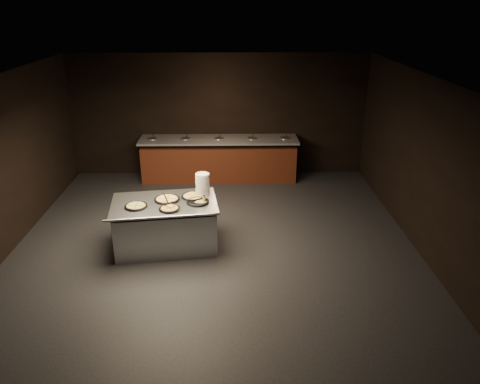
{
  "coord_description": "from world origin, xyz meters",
  "views": [
    {
      "loc": [
        0.31,
        -7.0,
        4.03
      ],
      "look_at": [
        0.44,
        0.3,
        1.0
      ],
      "focal_mm": 35.0,
      "sensor_mm": 36.0,
      "label": 1
    }
  ],
  "objects": [
    {
      "name": "server_left",
      "position": [
        -0.83,
        0.23,
        0.93
      ],
      "size": [
        0.25,
        0.31,
        0.18
      ],
      "rotation": [
        0.0,
        0.0,
        2.26
      ],
      "color": "silver",
      "rests_on": "serving_counter"
    },
    {
      "name": "salad_bar",
      "position": [
        0.0,
        3.56,
        0.44
      ],
      "size": [
        3.7,
        0.83,
        1.18
      ],
      "color": "#4C1C12",
      "rests_on": "ground"
    },
    {
      "name": "room",
      "position": [
        0.0,
        0.0,
        1.45
      ],
      "size": [
        7.02,
        8.02,
        2.92
      ],
      "color": "black",
      "rests_on": "ground"
    },
    {
      "name": "pan_veggie_slices",
      "position": [
        -0.27,
        0.23,
        0.86
      ],
      "size": [
        0.39,
        0.39,
        0.04
      ],
      "rotation": [
        0.0,
        0.0,
        -0.13
      ],
      "color": "black",
      "rests_on": "serving_counter"
    },
    {
      "name": "plate_stack",
      "position": [
        -0.21,
        0.59,
        1.04
      ],
      "size": [
        0.24,
        0.24,
        0.39
      ],
      "primitive_type": "cylinder",
      "color": "silver",
      "rests_on": "serving_counter"
    },
    {
      "name": "pan_cheese_whole",
      "position": [
        -0.81,
        0.35,
        0.86
      ],
      "size": [
        0.43,
        0.43,
        0.04
      ],
      "rotation": [
        0.0,
        0.0,
        -0.1
      ],
      "color": "black",
      "rests_on": "serving_counter"
    },
    {
      "name": "server_right",
      "position": [
        -0.69,
        -0.03,
        0.92
      ],
      "size": [
        0.29,
        0.18,
        0.15
      ],
      "rotation": [
        0.0,
        0.0,
        -0.44
      ],
      "color": "silver",
      "rests_on": "serving_counter"
    },
    {
      "name": "pan_veggie_whole",
      "position": [
        -1.28,
        0.07,
        0.86
      ],
      "size": [
        0.38,
        0.38,
        0.04
      ],
      "rotation": [
        0.0,
        0.0,
        -0.04
      ],
      "color": "black",
      "rests_on": "serving_counter"
    },
    {
      "name": "pan_cheese_slices_b",
      "position": [
        -0.72,
        -0.04,
        0.86
      ],
      "size": [
        0.35,
        0.35,
        0.04
      ],
      "rotation": [
        0.0,
        0.0,
        2.15
      ],
      "color": "black",
      "rests_on": "serving_counter"
    },
    {
      "name": "serving_counter",
      "position": [
        -0.85,
        0.26,
        0.41
      ],
      "size": [
        1.9,
        1.36,
        0.84
      ],
      "rotation": [
        0.0,
        0.0,
        0.13
      ],
      "color": "silver",
      "rests_on": "ground"
    },
    {
      "name": "pan_cheese_slices_a",
      "position": [
        -0.37,
        0.47,
        0.86
      ],
      "size": [
        0.41,
        0.41,
        0.04
      ],
      "rotation": [
        0.0,
        0.0,
        0.93
      ],
      "color": "black",
      "rests_on": "serving_counter"
    }
  ]
}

